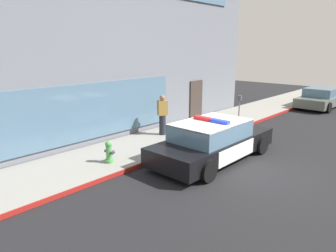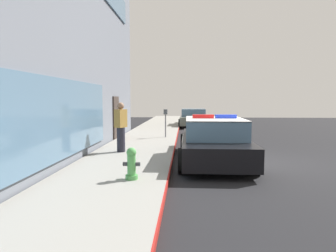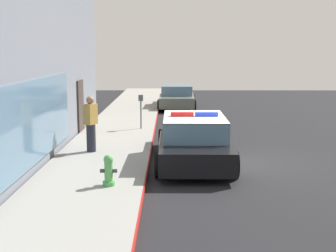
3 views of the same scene
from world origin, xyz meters
name	(u,v)px [view 1 (image 1 of 3)]	position (x,y,z in m)	size (l,w,h in m)	color
ground	(245,169)	(0.00, 0.00, 0.00)	(48.00, 48.00, 0.00)	black
sidewalk	(157,142)	(0.00, 3.95, 0.07)	(48.00, 2.79, 0.15)	gray
curb_red_paint	(184,149)	(0.00, 2.54, 0.08)	(28.80, 0.04, 0.14)	maroon
storefront_building	(25,32)	(-1.57, 11.35, 4.51)	(19.99, 12.01, 9.03)	slate
police_cruiser	(213,141)	(0.00, 1.25, 0.68)	(5.04, 2.16, 1.49)	black
fire_hydrant	(109,152)	(-2.80, 3.35, 0.50)	(0.34, 0.39, 0.73)	#4C994C
car_down_street	(321,98)	(12.62, 1.52, 0.63)	(4.49, 2.13, 1.29)	#596056
pedestrian_on_sidewalk	(162,115)	(0.78, 4.36, 1.01)	(0.47, 0.41, 1.71)	#23232D
parking_meter	(239,104)	(4.96, 3.08, 1.08)	(0.12, 0.18, 1.34)	slate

